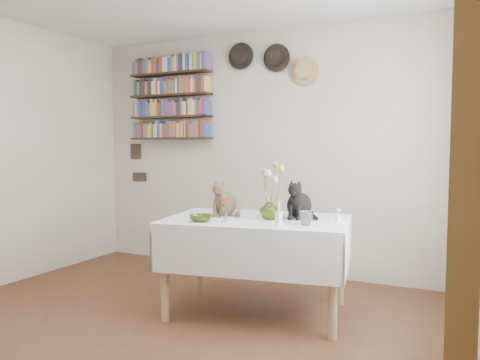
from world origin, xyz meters
The scene contains 16 objects.
room centered at (0.00, 0.00, 1.25)m, with size 4.08×4.58×2.58m.
window centered at (1.97, 0.80, 1.40)m, with size 0.12×1.52×1.32m.
curtain centered at (1.90, -0.12, 1.15)m, with size 0.12×0.38×2.10m, color brown.
dining_table centered at (0.45, 1.04, 0.56)m, with size 1.53×1.12×0.75m.
tabby_cat centered at (0.15, 1.08, 0.90)m, with size 0.20×0.25×0.30m, color brown, non-canonical shape.
black_cat centered at (0.74, 1.21, 0.90)m, with size 0.21×0.26×0.31m, color black, non-canonical shape.
flower_vase centered at (0.56, 1.04, 0.83)m, with size 0.16×0.16×0.17m, color #95B43C.
green_bowl centered at (0.14, 0.71, 0.77)m, with size 0.17×0.17×0.05m, color #95B43C.
drinking_glass centered at (0.89, 0.91, 0.80)m, with size 0.11×0.11×0.10m, color white.
candlestick centered at (0.72, 0.80, 0.81)m, with size 0.05×0.05×0.17m.
berry_jar centered at (0.30, 0.78, 0.84)m, with size 0.05×0.05×0.20m.
porcelain_figurine centered at (1.06, 1.17, 0.79)m, with size 0.05×0.05×0.10m.
flower_bouquet centered at (0.56, 1.05, 1.09)m, with size 0.17×0.12×0.39m.
bookshelf_unit centered at (-1.10, 2.16, 1.84)m, with size 1.00×0.16×0.91m.
wall_hats centered at (0.12, 2.19, 2.17)m, with size 0.98×0.09×0.48m.
wall_art_plaques centered at (-1.63, 2.23, 1.12)m, with size 0.21×0.02×0.44m.
Camera 1 is at (1.89, -2.26, 1.30)m, focal length 35.00 mm.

